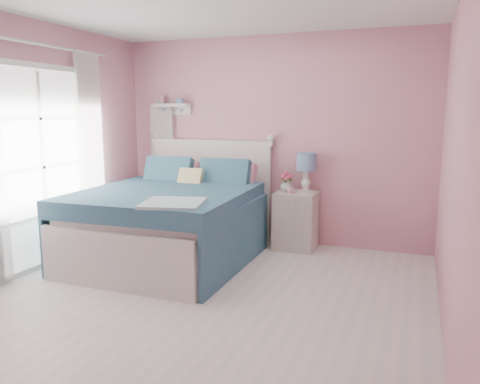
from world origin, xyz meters
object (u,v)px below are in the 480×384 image
Objects in this scene: table_lamp at (306,165)px; vase at (286,185)px; bed at (173,221)px; nightstand at (296,220)px; teacup at (290,191)px.

table_lamp is 3.16× the size of vase.
nightstand is at bearing 32.76° from bed.
nightstand is 7.68× the size of teacup.
teacup is (-0.13, -0.22, -0.29)m from table_lamp.
vase reaches higher than teacup.
table_lamp reaches higher than nightstand.
nightstand is 0.69m from table_lamp.
teacup is at bearing 29.52° from bed.
teacup is (1.19, 0.73, 0.31)m from bed.
bed is 1.45m from vase.
vase is (1.09, 0.88, 0.35)m from bed.
vase is (-0.14, 0.02, 0.42)m from nightstand.
vase is 0.18m from teacup.
table_lamp is (0.09, 0.09, 0.68)m from nightstand.
nightstand is 1.49× the size of table_lamp.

